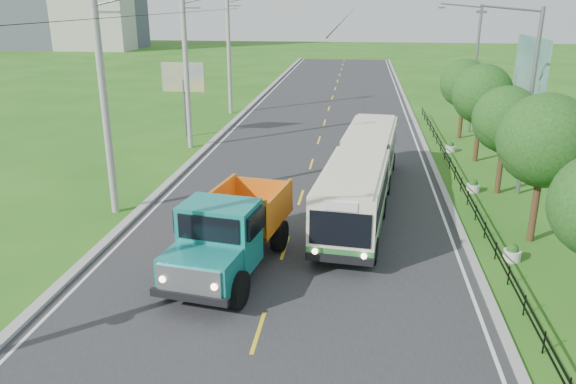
% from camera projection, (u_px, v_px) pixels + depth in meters
% --- Properties ---
extents(ground, '(240.00, 240.00, 0.00)m').
position_uv_depth(ground, '(258.00, 333.00, 16.51)').
color(ground, '#215F16').
rests_on(ground, ground).
extents(road, '(14.00, 120.00, 0.02)m').
position_uv_depth(road, '(314.00, 155.00, 35.27)').
color(road, '#28282B').
rests_on(road, ground).
extents(curb_left, '(0.40, 120.00, 0.15)m').
position_uv_depth(curb_left, '(203.00, 151.00, 36.11)').
color(curb_left, '#9E9E99').
rests_on(curb_left, ground).
extents(curb_right, '(0.30, 120.00, 0.10)m').
position_uv_depth(curb_right, '(430.00, 158.00, 34.40)').
color(curb_right, '#9E9E99').
rests_on(curb_right, ground).
extents(edge_line_left, '(0.12, 120.00, 0.00)m').
position_uv_depth(edge_line_left, '(211.00, 152.00, 36.06)').
color(edge_line_left, silver).
rests_on(edge_line_left, road).
extents(edge_line_right, '(0.12, 120.00, 0.00)m').
position_uv_depth(edge_line_right, '(422.00, 159.00, 34.47)').
color(edge_line_right, silver).
rests_on(edge_line_right, road).
extents(centre_dash, '(0.12, 2.20, 0.00)m').
position_uv_depth(centre_dash, '(258.00, 332.00, 16.50)').
color(centre_dash, yellow).
rests_on(centre_dash, road).
extents(railing_right, '(0.04, 40.00, 0.60)m').
position_uv_depth(railing_right, '(461.00, 186.00, 28.59)').
color(railing_right, black).
rests_on(railing_right, ground).
extents(pole_near, '(3.51, 0.32, 10.00)m').
position_uv_depth(pole_near, '(105.00, 102.00, 24.28)').
color(pole_near, gray).
rests_on(pole_near, ground).
extents(pole_mid, '(3.51, 0.32, 10.00)m').
position_uv_depth(pole_mid, '(187.00, 69.00, 35.54)').
color(pole_mid, gray).
rests_on(pole_mid, ground).
extents(pole_far, '(3.51, 0.32, 10.00)m').
position_uv_depth(pole_far, '(229.00, 52.00, 46.79)').
color(pole_far, gray).
rests_on(pole_far, ground).
extents(tree_third, '(3.60, 3.62, 6.00)m').
position_uv_depth(tree_third, '(545.00, 144.00, 21.67)').
color(tree_third, '#382314').
rests_on(tree_third, ground).
extents(tree_fourth, '(3.24, 3.31, 5.40)m').
position_uv_depth(tree_fourth, '(506.00, 123.00, 27.43)').
color(tree_fourth, '#382314').
rests_on(tree_fourth, ground).
extents(tree_fifth, '(3.48, 3.52, 5.80)m').
position_uv_depth(tree_fifth, '(482.00, 97.00, 32.97)').
color(tree_fifth, '#382314').
rests_on(tree_fifth, ground).
extents(tree_back, '(3.30, 3.36, 5.50)m').
position_uv_depth(tree_back, '(465.00, 86.00, 38.66)').
color(tree_back, '#382314').
rests_on(tree_back, ground).
extents(streetlight_mid, '(3.02, 0.20, 9.07)m').
position_uv_depth(streetlight_mid, '(527.00, 96.00, 26.78)').
color(streetlight_mid, slate).
rests_on(streetlight_mid, ground).
extents(streetlight_far, '(3.02, 0.20, 9.07)m').
position_uv_depth(streetlight_far, '(473.00, 64.00, 39.91)').
color(streetlight_far, slate).
rests_on(streetlight_far, ground).
extents(planter_near, '(0.64, 0.64, 0.67)m').
position_uv_depth(planter_near, '(512.00, 253.00, 21.02)').
color(planter_near, silver).
rests_on(planter_near, ground).
extents(planter_mid, '(0.64, 0.64, 0.67)m').
position_uv_depth(planter_mid, '(473.00, 186.00, 28.52)').
color(planter_mid, silver).
rests_on(planter_mid, ground).
extents(planter_far, '(0.64, 0.64, 0.67)m').
position_uv_depth(planter_far, '(450.00, 147.00, 36.03)').
color(planter_far, silver).
rests_on(planter_far, ground).
extents(billboard_left, '(3.00, 0.20, 5.20)m').
position_uv_depth(billboard_left, '(183.00, 82.00, 38.90)').
color(billboard_left, slate).
rests_on(billboard_left, ground).
extents(billboard_right, '(0.24, 6.00, 7.30)m').
position_uv_depth(billboard_right, '(530.00, 72.00, 32.06)').
color(billboard_right, slate).
rests_on(billboard_right, ground).
extents(bus, '(3.90, 15.08, 2.88)m').
position_uv_depth(bus, '(362.00, 170.00, 26.19)').
color(bus, '#2D7036').
rests_on(bus, ground).
extents(dump_truck, '(3.64, 7.21, 2.90)m').
position_uv_depth(dump_truck, '(231.00, 228.00, 19.85)').
color(dump_truck, '#15817A').
rests_on(dump_truck, ground).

